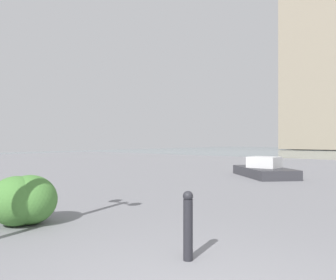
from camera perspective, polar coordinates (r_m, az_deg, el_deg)
name	(u,v)px	position (r m, az deg, el deg)	size (l,w,h in m)	color
building_slab	(325,39)	(68.40, 25.28, 15.31)	(13.11, 10.26, 41.43)	gray
bollard_near	(188,224)	(4.30, 3.44, -14.18)	(0.13, 0.13, 0.87)	#232328
bollard_mid	(19,199)	(7.00, -24.21, -9.17)	(0.13, 0.13, 0.75)	#232328
shrub_low	(17,201)	(6.53, -24.48, -9.45)	(1.03, 0.92, 0.87)	#477F38
shrub_round	(30,200)	(6.55, -22.60, -9.39)	(1.03, 0.93, 0.88)	#477F38
boat	(264,172)	(14.42, 16.15, -5.22)	(3.45, 3.36, 0.95)	#333338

